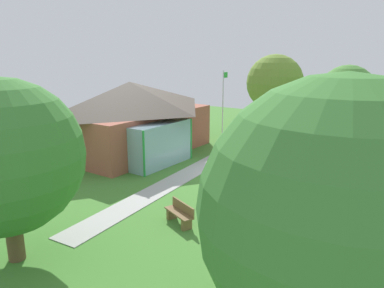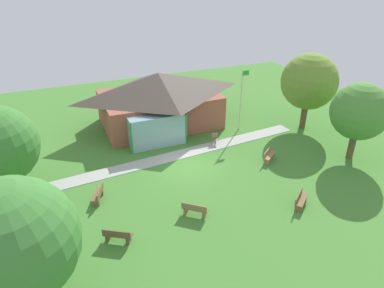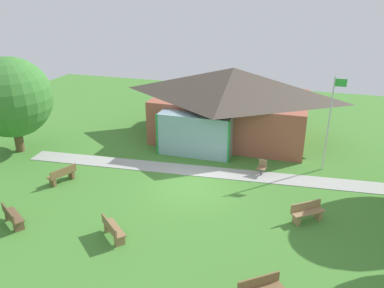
# 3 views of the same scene
# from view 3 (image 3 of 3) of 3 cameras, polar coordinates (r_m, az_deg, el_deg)

# --- Properties ---
(ground_plane) EXTENTS (44.00, 44.00, 0.00)m
(ground_plane) POSITION_cam_3_polar(r_m,az_deg,el_deg) (19.69, 0.16, -6.25)
(ground_plane) COLOR #478433
(pavilion) EXTENTS (10.65, 8.16, 4.64)m
(pavilion) POSITION_cam_3_polar(r_m,az_deg,el_deg) (25.50, 5.82, 6.21)
(pavilion) COLOR #A35642
(pavilion) RESTS_ON ground_plane
(footpath) EXTENTS (20.42, 3.01, 0.03)m
(footpath) POSITION_cam_3_polar(r_m,az_deg,el_deg) (21.17, 1.55, -4.06)
(footpath) COLOR #ADADA8
(footpath) RESTS_ON ground_plane
(flagpole) EXTENTS (0.64, 0.08, 5.25)m
(flagpole) POSITION_cam_3_polar(r_m,az_deg,el_deg) (21.61, 19.78, 3.44)
(flagpole) COLOR silver
(flagpole) RESTS_ON ground_plane
(bench_mid_left) EXTENTS (0.97, 1.56, 0.84)m
(bench_mid_left) POSITION_cam_3_polar(r_m,az_deg,el_deg) (20.98, -18.66, -4.39)
(bench_mid_left) COLOR brown
(bench_mid_left) RESTS_ON ground_plane
(bench_front_left) EXTENTS (1.51, 1.17, 0.84)m
(bench_front_left) POSITION_cam_3_polar(r_m,az_deg,el_deg) (18.15, -25.08, -9.76)
(bench_front_left) COLOR brown
(bench_front_left) RESTS_ON ground_plane
(bench_mid_right) EXTENTS (1.46, 1.26, 0.84)m
(bench_mid_right) POSITION_cam_3_polar(r_m,az_deg,el_deg) (17.50, 16.70, -9.70)
(bench_mid_right) COLOR #9E7A51
(bench_mid_right) RESTS_ON ground_plane
(bench_front_center) EXTENTS (1.43, 1.31, 0.84)m
(bench_front_center) POSITION_cam_3_polar(r_m,az_deg,el_deg) (16.04, -11.66, -12.34)
(bench_front_center) COLOR olive
(bench_front_center) RESTS_ON ground_plane
(patio_chair_lawn_spare) EXTENTS (0.51, 0.51, 0.86)m
(patio_chair_lawn_spare) POSITION_cam_3_polar(r_m,az_deg,el_deg) (20.94, 10.30, -3.53)
(patio_chair_lawn_spare) COLOR #8C6B4C
(patio_chair_lawn_spare) RESTS_ON ground_plane
(tree_west_hedge) EXTENTS (4.73, 4.73, 5.77)m
(tree_west_hedge) POSITION_cam_3_polar(r_m,az_deg,el_deg) (25.05, -25.23, 6.24)
(tree_west_hedge) COLOR brown
(tree_west_hedge) RESTS_ON ground_plane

